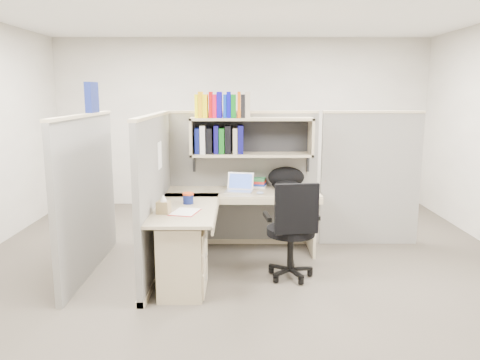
{
  "coord_description": "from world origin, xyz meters",
  "views": [
    {
      "loc": [
        -0.04,
        -4.66,
        1.84
      ],
      "look_at": [
        -0.03,
        0.25,
        0.92
      ],
      "focal_mm": 35.0,
      "sensor_mm": 36.0,
      "label": 1
    }
  ],
  "objects_px": {
    "desk": "(202,238)",
    "snack_canister": "(188,198)",
    "task_chair": "(292,245)",
    "backpack": "(287,178)",
    "laptop": "(239,183)"
  },
  "relations": [
    {
      "from": "snack_canister",
      "to": "backpack",
      "type": "bearing_deg",
      "value": 34.96
    },
    {
      "from": "laptop",
      "to": "snack_canister",
      "type": "distance_m",
      "value": 0.77
    },
    {
      "from": "laptop",
      "to": "task_chair",
      "type": "distance_m",
      "value": 1.05
    },
    {
      "from": "desk",
      "to": "snack_canister",
      "type": "relative_size",
      "value": 15.32
    },
    {
      "from": "desk",
      "to": "task_chair",
      "type": "relative_size",
      "value": 1.73
    },
    {
      "from": "desk",
      "to": "backpack",
      "type": "height_order",
      "value": "backpack"
    },
    {
      "from": "desk",
      "to": "backpack",
      "type": "distance_m",
      "value": 1.42
    },
    {
      "from": "laptop",
      "to": "task_chair",
      "type": "xyz_separation_m",
      "value": [
        0.52,
        -0.77,
        -0.48
      ]
    },
    {
      "from": "snack_canister",
      "to": "desk",
      "type": "bearing_deg",
      "value": -57.89
    },
    {
      "from": "laptop",
      "to": "task_chair",
      "type": "relative_size",
      "value": 0.3
    },
    {
      "from": "task_chair",
      "to": "desk",
      "type": "bearing_deg",
      "value": -177.6
    },
    {
      "from": "task_chair",
      "to": "backpack",
      "type": "bearing_deg",
      "value": 87.73
    },
    {
      "from": "desk",
      "to": "laptop",
      "type": "distance_m",
      "value": 0.97
    },
    {
      "from": "desk",
      "to": "snack_canister",
      "type": "bearing_deg",
      "value": 122.11
    },
    {
      "from": "desk",
      "to": "laptop",
      "type": "height_order",
      "value": "laptop"
    }
  ]
}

